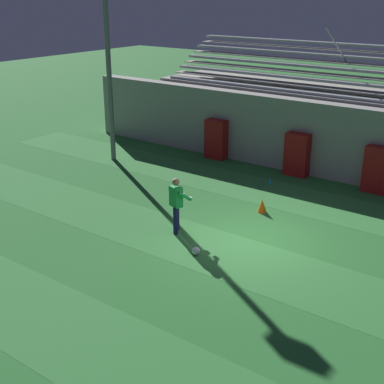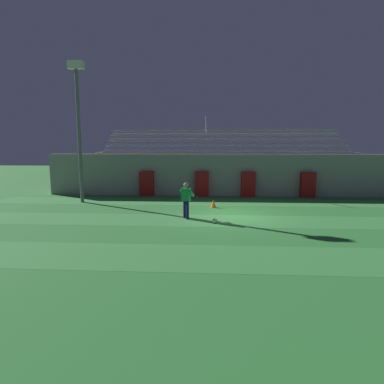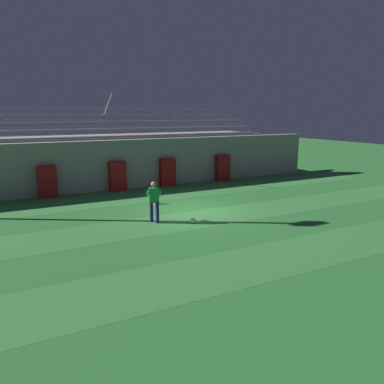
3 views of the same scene
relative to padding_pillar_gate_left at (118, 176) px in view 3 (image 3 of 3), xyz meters
name	(u,v)px [view 3 (image 3 of 3)]	position (x,y,z in m)	size (l,w,h in m)	color
ground_plane	(191,212)	(1.53, -5.95, -0.82)	(80.00, 80.00, 0.00)	#2D7533
turf_stripe_near	(281,257)	(1.53, -11.95, -0.82)	(28.00, 2.43, 0.01)	#38843D
turf_stripe_mid	(203,218)	(1.53, -7.10, -0.82)	(28.00, 2.43, 0.01)	#38843D
turf_stripe_far	(159,196)	(1.53, -2.24, -0.82)	(28.00, 2.43, 0.01)	#38843D
back_wall	(140,163)	(1.53, 0.55, 0.58)	(24.00, 0.60, 2.80)	#999691
padding_pillar_gate_left	(118,176)	(0.00, 0.00, 0.00)	(0.92, 0.44, 1.64)	maroon
padding_pillar_gate_right	(168,172)	(3.05, 0.00, 0.00)	(0.92, 0.44, 1.64)	maroon
padding_pillar_far_left	(47,182)	(-3.70, 0.00, 0.00)	(0.92, 0.44, 1.64)	maroon
padding_pillar_far_right	(222,168)	(6.91, 0.00, 0.00)	(0.92, 0.44, 1.64)	maroon
bleacher_stand	(127,157)	(1.53, 2.89, 0.68)	(18.00, 4.05, 5.43)	#999691
goalkeeper	(154,199)	(-0.52, -6.73, 0.13)	(0.69, 0.67, 1.67)	#19194C
soccer_ball	(193,221)	(0.79, -7.57, -0.71)	(0.22, 0.22, 0.22)	white
traffic_cone	(157,200)	(0.75, -3.93, -0.61)	(0.30, 0.30, 0.42)	orange
water_bottle	(122,194)	(-0.25, -1.54, -0.70)	(0.07, 0.07, 0.24)	#1E8CD8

